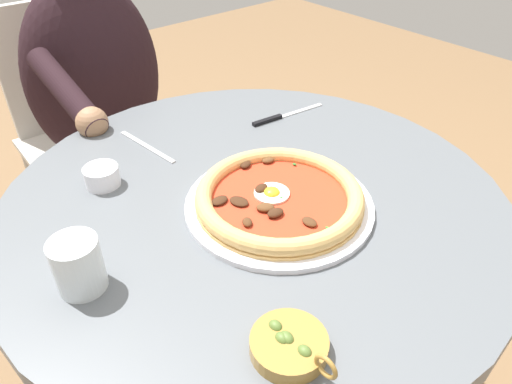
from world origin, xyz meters
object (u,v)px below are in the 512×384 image
pizza_on_plate (279,199)px  ramekin_capers (102,176)px  water_glass (79,268)px  olive_pan (290,345)px  dining_table (254,252)px  steak_knife (278,117)px  fork_utensil (147,147)px  diner_person (108,141)px  cafe_chair_diner (88,118)px

pizza_on_plate → ramekin_capers: pizza_on_plate is taller
water_glass → olive_pan: size_ratio=0.67×
dining_table → water_glass: (0.01, -0.33, 0.18)m
pizza_on_plate → water_glass: bearing=-97.7°
dining_table → steak_knife: bearing=129.1°
ramekin_capers → olive_pan: bearing=1.7°
ramekin_capers → olive_pan: 0.48m
ramekin_capers → fork_utensil: 0.15m
fork_utensil → diner_person: 0.50m
dining_table → cafe_chair_diner: cafe_chair_diner is taller
fork_utensil → cafe_chair_diner: (-0.59, 0.09, -0.20)m
dining_table → water_glass: 0.37m
water_glass → olive_pan: water_glass is taller
pizza_on_plate → cafe_chair_diner: (-0.91, 0.02, -0.22)m
water_glass → steak_knife: water_glass is taller
pizza_on_plate → olive_pan: bearing=-39.9°
fork_utensil → cafe_chair_diner: cafe_chair_diner is taller
water_glass → fork_utensil: bearing=136.7°
olive_pan → cafe_chair_diner: size_ratio=0.14×
water_glass → cafe_chair_diner: cafe_chair_diner is taller
water_glass → olive_pan: bearing=28.9°
steak_knife → cafe_chair_diner: bearing=-163.3°
water_glass → olive_pan: (0.27, 0.15, -0.02)m
fork_utensil → cafe_chair_diner: 0.63m
water_glass → pizza_on_plate: bearing=82.3°
dining_table → steak_knife: size_ratio=4.65×
ramekin_capers → diner_person: bearing=156.9°
dining_table → diner_person: diner_person is taller
pizza_on_plate → ramekin_capers: bearing=-142.1°
pizza_on_plate → steak_knife: 0.33m
ramekin_capers → olive_pan: size_ratio=0.51×
water_glass → cafe_chair_diner: 0.97m
ramekin_capers → olive_pan: olive_pan is taller
olive_pan → fork_utensil: (-0.55, 0.11, -0.01)m
steak_knife → fork_utensil: steak_knife is taller
dining_table → olive_pan: size_ratio=7.32×
fork_utensil → cafe_chair_diner: size_ratio=0.20×
dining_table → water_glass: bearing=-88.3°
dining_table → olive_pan: olive_pan is taller
water_glass → diner_person: bearing=154.1°
diner_person → dining_table: bearing=-1.9°
dining_table → pizza_on_plate: bearing=10.1°
olive_pan → ramekin_capers: bearing=-178.3°
dining_table → diner_person: size_ratio=0.79×
ramekin_capers → diner_person: (-0.51, 0.22, -0.24)m
ramekin_capers → pizza_on_plate: bearing=37.9°
pizza_on_plate → cafe_chair_diner: bearing=178.7°
olive_pan → diner_person: diner_person is taller
dining_table → ramekin_capers: ramekin_capers is taller
cafe_chair_diner → fork_utensil: bearing=-9.0°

